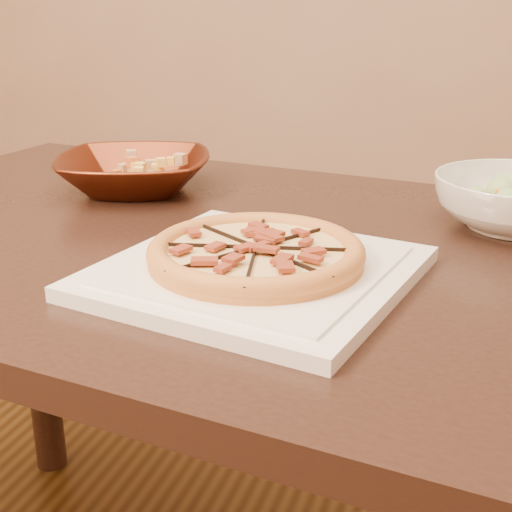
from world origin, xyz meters
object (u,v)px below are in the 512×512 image
Objects in this scene: plate at (256,272)px; pizza at (256,253)px; dining_table at (210,306)px; bronze_bowl at (135,173)px.

pizza is (-0.00, 0.00, 0.02)m from plate.
pizza reaches higher than plate.
bronze_bowl is (-0.20, 0.17, 0.14)m from dining_table.
dining_table is 0.24m from pizza.
plate is 0.02m from pizza.
dining_table is 5.38× the size of bronze_bowl.
plate is at bearing -44.48° from bronze_bowl.
dining_table is 3.49× the size of plate.
dining_table is at bearing -40.15° from bronze_bowl.
pizza is (0.12, -0.15, 0.15)m from dining_table.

